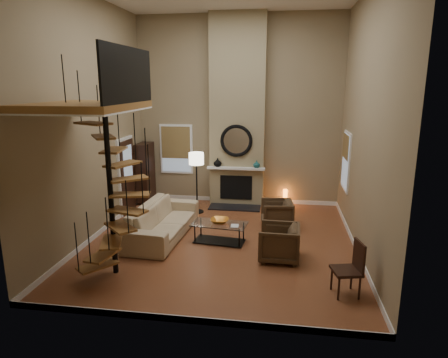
# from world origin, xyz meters

# --- Properties ---
(ground) EXTENTS (6.00, 6.50, 0.01)m
(ground) POSITION_xyz_m (0.00, 0.00, -0.01)
(ground) COLOR #975530
(ground) RESTS_ON ground
(back_wall) EXTENTS (6.00, 0.02, 5.50)m
(back_wall) POSITION_xyz_m (0.00, 3.25, 2.75)
(back_wall) COLOR #8E7D5C
(back_wall) RESTS_ON ground
(front_wall) EXTENTS (6.00, 0.02, 5.50)m
(front_wall) POSITION_xyz_m (0.00, -3.25, 2.75)
(front_wall) COLOR #8E7D5C
(front_wall) RESTS_ON ground
(left_wall) EXTENTS (0.02, 6.50, 5.50)m
(left_wall) POSITION_xyz_m (-3.00, 0.00, 2.75)
(left_wall) COLOR #8E7D5C
(left_wall) RESTS_ON ground
(right_wall) EXTENTS (0.02, 6.50, 5.50)m
(right_wall) POSITION_xyz_m (3.00, 0.00, 2.75)
(right_wall) COLOR #8E7D5C
(right_wall) RESTS_ON ground
(baseboard_back) EXTENTS (6.00, 0.02, 0.12)m
(baseboard_back) POSITION_xyz_m (0.00, 3.24, 0.06)
(baseboard_back) COLOR white
(baseboard_back) RESTS_ON ground
(baseboard_front) EXTENTS (6.00, 0.02, 0.12)m
(baseboard_front) POSITION_xyz_m (0.00, -3.24, 0.06)
(baseboard_front) COLOR white
(baseboard_front) RESTS_ON ground
(baseboard_left) EXTENTS (0.02, 6.50, 0.12)m
(baseboard_left) POSITION_xyz_m (-2.99, 0.00, 0.06)
(baseboard_left) COLOR white
(baseboard_left) RESTS_ON ground
(baseboard_right) EXTENTS (0.02, 6.50, 0.12)m
(baseboard_right) POSITION_xyz_m (2.99, 0.00, 0.06)
(baseboard_right) COLOR white
(baseboard_right) RESTS_ON ground
(chimney_breast) EXTENTS (1.60, 0.38, 5.50)m
(chimney_breast) POSITION_xyz_m (0.00, 3.06, 2.75)
(chimney_breast) COLOR #91835E
(chimney_breast) RESTS_ON ground
(hearth) EXTENTS (1.50, 0.60, 0.04)m
(hearth) POSITION_xyz_m (0.00, 2.57, 0.02)
(hearth) COLOR black
(hearth) RESTS_ON ground
(firebox) EXTENTS (0.95, 0.02, 0.72)m
(firebox) POSITION_xyz_m (0.00, 2.86, 0.55)
(firebox) COLOR black
(firebox) RESTS_ON chimney_breast
(mantel) EXTENTS (1.70, 0.18, 0.06)m
(mantel) POSITION_xyz_m (0.00, 2.78, 1.15)
(mantel) COLOR white
(mantel) RESTS_ON chimney_breast
(mirror_frame) EXTENTS (0.94, 0.10, 0.94)m
(mirror_frame) POSITION_xyz_m (0.00, 2.84, 1.95)
(mirror_frame) COLOR black
(mirror_frame) RESTS_ON chimney_breast
(mirror_disc) EXTENTS (0.80, 0.01, 0.80)m
(mirror_disc) POSITION_xyz_m (0.00, 2.85, 1.95)
(mirror_disc) COLOR white
(mirror_disc) RESTS_ON chimney_breast
(vase_left) EXTENTS (0.24, 0.24, 0.25)m
(vase_left) POSITION_xyz_m (-0.55, 2.82, 1.30)
(vase_left) COLOR black
(vase_left) RESTS_ON mantel
(vase_right) EXTENTS (0.20, 0.20, 0.21)m
(vase_right) POSITION_xyz_m (0.60, 2.82, 1.28)
(vase_right) COLOR #175253
(vase_right) RESTS_ON mantel
(window_back) EXTENTS (1.02, 0.06, 1.52)m
(window_back) POSITION_xyz_m (-1.90, 3.22, 1.62)
(window_back) COLOR white
(window_back) RESTS_ON back_wall
(window_right) EXTENTS (0.06, 1.02, 1.52)m
(window_right) POSITION_xyz_m (2.97, 2.00, 1.63)
(window_right) COLOR white
(window_right) RESTS_ON right_wall
(entry_door) EXTENTS (0.10, 1.05, 2.16)m
(entry_door) POSITION_xyz_m (-2.95, 1.80, 1.05)
(entry_door) COLOR white
(entry_door) RESTS_ON ground
(loft) EXTENTS (1.70, 2.20, 1.09)m
(loft) POSITION_xyz_m (-2.04, -1.80, 3.24)
(loft) COLOR #9C6A33
(loft) RESTS_ON left_wall
(spiral_stair) EXTENTS (1.47, 1.47, 4.06)m
(spiral_stair) POSITION_xyz_m (-1.78, -1.79, 1.78)
(spiral_stair) COLOR black
(spiral_stair) RESTS_ON ground
(hutch) EXTENTS (0.37, 0.79, 1.76)m
(hutch) POSITION_xyz_m (-2.77, 2.78, 0.95)
(hutch) COLOR black
(hutch) RESTS_ON ground
(sofa) EXTENTS (1.20, 2.71, 0.77)m
(sofa) POSITION_xyz_m (-1.45, 0.16, 0.40)
(sofa) COLOR #C3AD88
(sofa) RESTS_ON ground
(armchair_near) EXTENTS (0.87, 0.85, 0.71)m
(armchair_near) POSITION_xyz_m (1.31, 1.14, 0.35)
(armchair_near) COLOR #493521
(armchair_near) RESTS_ON ground
(armchair_far) EXTENTS (0.86, 0.83, 0.76)m
(armchair_far) POSITION_xyz_m (1.40, -0.73, 0.35)
(armchair_far) COLOR #493521
(armchair_far) RESTS_ON ground
(coffee_table) EXTENTS (1.31, 0.77, 0.46)m
(coffee_table) POSITION_xyz_m (-0.05, -0.02, 0.28)
(coffee_table) COLOR silver
(coffee_table) RESTS_ON ground
(bowl) EXTENTS (0.42, 0.42, 0.10)m
(bowl) POSITION_xyz_m (-0.05, 0.03, 0.50)
(bowl) COLOR orange
(bowl) RESTS_ON coffee_table
(book) EXTENTS (0.19, 0.24, 0.02)m
(book) POSITION_xyz_m (0.30, -0.17, 0.46)
(book) COLOR gray
(book) RESTS_ON coffee_table
(floor_lamp) EXTENTS (0.41, 0.41, 1.71)m
(floor_lamp) POSITION_xyz_m (-1.01, 2.04, 1.41)
(floor_lamp) COLOR black
(floor_lamp) RESTS_ON ground
(accent_lamp) EXTENTS (0.13, 0.13, 0.45)m
(accent_lamp) POSITION_xyz_m (1.46, 3.09, 0.25)
(accent_lamp) COLOR orange
(accent_lamp) RESTS_ON ground
(side_chair) EXTENTS (0.55, 0.55, 0.98)m
(side_chair) POSITION_xyz_m (2.56, -1.99, 0.53)
(side_chair) COLOR black
(side_chair) RESTS_ON ground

